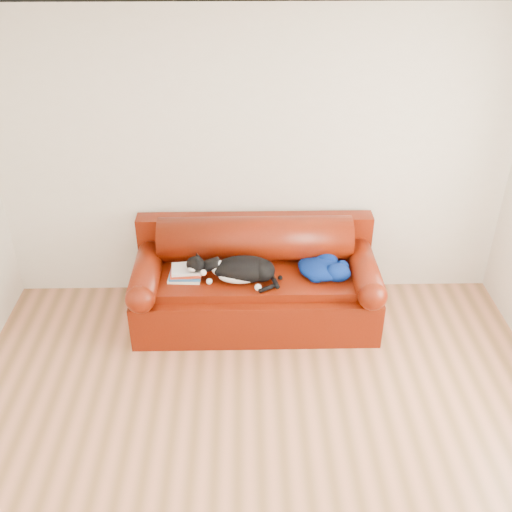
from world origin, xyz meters
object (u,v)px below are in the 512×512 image
(blanket, at_px, (323,268))
(book_stack, at_px, (186,273))
(cat, at_px, (243,270))
(sofa_base, at_px, (256,296))

(blanket, bearing_deg, book_stack, -178.51)
(book_stack, distance_m, cat, 0.49)
(cat, bearing_deg, blanket, 19.68)
(sofa_base, bearing_deg, cat, -130.92)
(cat, relative_size, blanket, 1.51)
(book_stack, bearing_deg, cat, -5.80)
(book_stack, bearing_deg, blanket, 1.49)
(sofa_base, xyz_separation_m, cat, (-0.11, -0.13, 0.36))
(sofa_base, distance_m, book_stack, 0.68)
(book_stack, relative_size, cat, 0.40)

